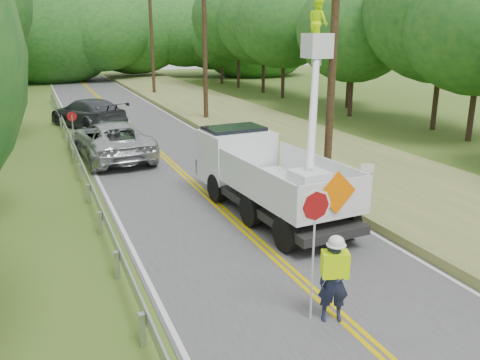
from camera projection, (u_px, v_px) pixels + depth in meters
name	position (u px, v px, depth m)	size (l,w,h in m)	color
ground	(351.00, 327.00, 10.35)	(140.00, 140.00, 0.00)	#3F5B1B
road	(173.00, 165.00, 22.74)	(7.20, 96.00, 0.03)	#434446
guardrail	(77.00, 157.00, 21.91)	(0.18, 48.00, 0.77)	#A4A9AC
utility_poles	(248.00, 42.00, 25.72)	(1.60, 43.30, 10.00)	black
tall_grass_verge	(309.00, 148.00, 25.29)	(7.00, 96.00, 0.30)	#5F6C30
treeline_right	(337.00, 24.00, 36.75)	(11.62, 53.71, 11.24)	#332319
treeline_horizon	(86.00, 33.00, 58.76)	(58.42, 15.07, 12.59)	#164A1C
flagger	(334.00, 275.00, 10.27)	(1.13, 0.63, 2.89)	#191E33
bucket_truck	(262.00, 161.00, 17.16)	(4.86, 7.28, 6.94)	black
suv_silver	(112.00, 140.00, 23.58)	(2.94, 6.37, 1.77)	#B1B5B9
suv_darkgrey	(88.00, 113.00, 31.26)	(2.49, 6.12, 1.78)	#3C3F44
stop_sign_permanent	(73.00, 128.00, 23.78)	(0.47, 0.06, 2.19)	#A4A9AC
yard_sign	(367.00, 169.00, 20.01)	(0.49, 0.25, 0.76)	white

